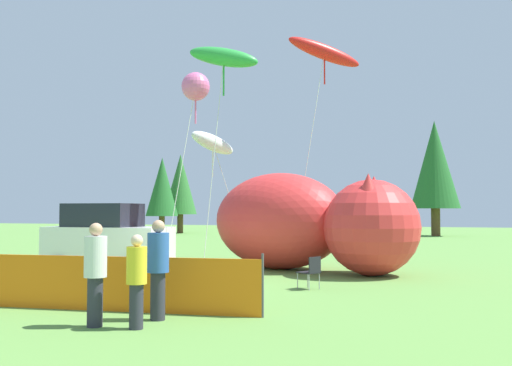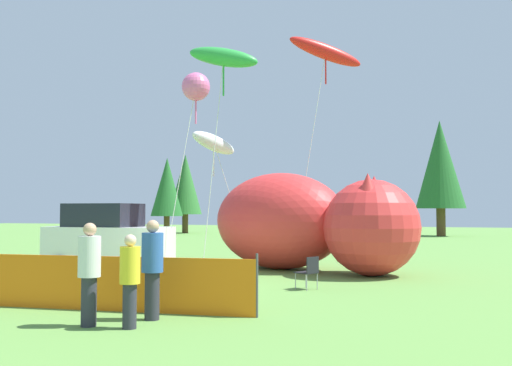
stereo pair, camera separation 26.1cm
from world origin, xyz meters
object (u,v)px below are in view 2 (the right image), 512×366
Objects in this scene: spectator_in_red_shirt at (152,265)px; spectator_in_yellow_shirt at (130,277)px; kite_green_fish at (223,58)px; parked_car at (107,240)px; kite_white_ghost at (214,143)px; kite_pink_octopus at (196,87)px; folding_chair at (309,270)px; spectator_in_black_shirt at (89,270)px; kite_red_lizard at (326,52)px; inflatable_cat at (305,225)px.

spectator_in_red_shirt reaches higher than spectator_in_yellow_shirt.
kite_green_fish reaches higher than spectator_in_yellow_shirt.
kite_white_ghost is at bearing 61.54° from parked_car.
spectator_in_yellow_shirt is 0.24× the size of kite_pink_octopus.
spectator_in_yellow_shirt is at bearing 101.26° from folding_chair.
folding_chair is at bearing -34.09° from kite_pink_octopus.
parked_car is at bearing -163.57° from kite_green_fish.
spectator_in_red_shirt reaches higher than folding_chair.
kite_pink_octopus reaches higher than parked_car.
kite_red_lizard is at bearing 83.43° from spectator_in_black_shirt.
spectator_in_yellow_shirt is 0.31× the size of kite_white_ghost.
parked_car reaches higher than spectator_in_black_shirt.
kite_white_ghost is at bearing 102.21° from spectator_in_black_shirt.
inflatable_cat is (5.99, 2.89, 0.46)m from parked_car.
spectator_in_yellow_shirt is 10.72m from kite_green_fish.
kite_green_fish is at bearing 102.37° from spectator_in_red_shirt.
kite_pink_octopus is at bearing 108.13° from spectator_in_yellow_shirt.
spectator_in_red_shirt is 14.49m from kite_red_lizard.
parked_car is 0.77× the size of kite_white_ghost.
parked_car is at bearing -135.29° from inflatable_cat.
kite_white_ghost is (-2.49, 11.48, 3.66)m from spectator_in_black_shirt.
kite_white_ghost is at bearing -154.85° from kite_red_lizard.
spectator_in_black_shirt is at bearing -76.64° from kite_pink_octopus.
kite_pink_octopus reaches higher than inflatable_cat.
folding_chair is 0.16× the size of kite_white_ghost.
kite_white_ghost is (-4.02, -1.89, -3.71)m from kite_red_lizard.
kite_red_lizard reaches higher than kite_white_ghost.
folding_chair is at bearing -81.69° from kite_red_lizard.
spectator_in_black_shirt is 0.20× the size of kite_red_lizard.
kite_white_ghost reaches higher than parked_car.
parked_car is at bearing -146.06° from kite_pink_octopus.
kite_red_lizard reaches higher than spectator_in_black_shirt.
inflatable_cat is 7.43m from kite_red_lizard.
kite_green_fish is at bearing 15.98° from parked_car.
spectator_in_black_shirt is 0.81m from spectator_in_yellow_shirt.
spectator_in_red_shirt is 9.97m from kite_green_fish.
kite_green_fish reaches higher than spectator_in_red_shirt.
spectator_in_red_shirt is at bearing -77.63° from kite_green_fish.
spectator_in_red_shirt is (5.37, -6.60, -0.08)m from parked_car.
inflatable_cat reaches higher than spectator_in_red_shirt.
inflatable_cat is at bearing 19.42° from kite_pink_octopus.
spectator_in_red_shirt is 0.25× the size of kite_green_fish.
kite_green_fish is (-1.69, 7.69, 6.12)m from spectator_in_red_shirt.
inflatable_cat is 10.50m from spectator_in_black_shirt.
spectator_in_yellow_shirt is (5.40, -7.45, -0.21)m from parked_car.
kite_green_fish reaches higher than inflatable_cat.
folding_chair is 0.11× the size of inflatable_cat.
kite_red_lizard is at bearing 25.15° from kite_white_ghost.
spectator_in_yellow_shirt is (-0.59, -10.33, -0.67)m from inflatable_cat.
parked_car is at bearing -136.31° from kite_red_lizard.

